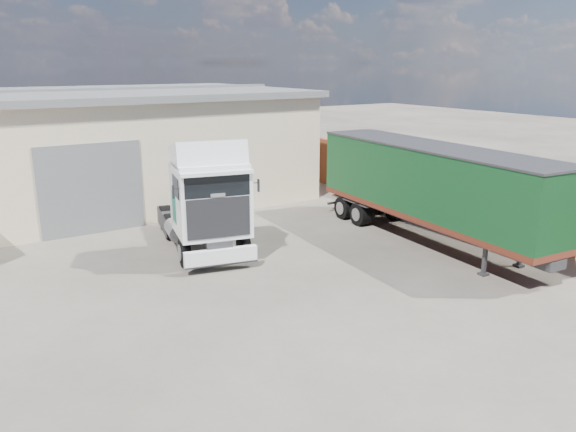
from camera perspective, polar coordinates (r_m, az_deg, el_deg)
ground at (r=15.61m, az=-2.34°, el=-9.66°), size 120.00×120.00×0.00m
brick_boundary_wall at (r=26.59m, az=12.66°, el=3.35°), size 0.35×26.00×2.50m
tractor_unit at (r=19.89m, az=-8.32°, el=1.11°), size 3.64×6.57×4.20m
box_trailer at (r=21.53m, az=14.26°, el=3.19°), size 3.18×11.20×3.68m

